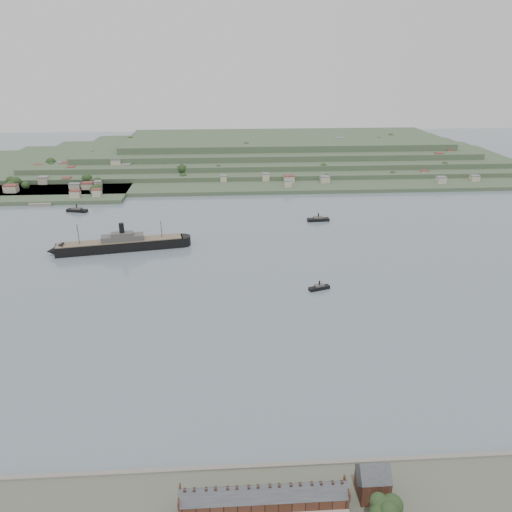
{
  "coord_description": "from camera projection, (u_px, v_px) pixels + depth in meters",
  "views": [
    {
      "loc": [
        -20.25,
        -288.6,
        143.47
      ],
      "look_at": [
        -0.04,
        30.0,
        11.8
      ],
      "focal_mm": 35.0,
      "sensor_mm": 36.0,
      "label": 1
    }
  ],
  "objects": [
    {
      "name": "ground",
      "position": [
        259.0,
        290.0,
        322.15
      ],
      "size": [
        1400.0,
        1400.0,
        0.0
      ],
      "primitive_type": "plane",
      "color": "slate",
      "rests_on": "ground"
    },
    {
      "name": "terrace_row",
      "position": [
        264.0,
        499.0,
        163.94
      ],
      "size": [
        55.6,
        9.8,
        11.07
      ],
      "color": "#412317",
      "rests_on": "ground"
    },
    {
      "name": "gabled_building",
      "position": [
        373.0,
        481.0,
        169.34
      ],
      "size": [
        10.4,
        10.18,
        14.09
      ],
      "color": "#412317",
      "rests_on": "ground"
    },
    {
      "name": "far_peninsula",
      "position": [
        260.0,
        155.0,
        681.93
      ],
      "size": [
        760.0,
        309.0,
        30.0
      ],
      "color": "#3A4E34",
      "rests_on": "ground"
    },
    {
      "name": "steamship",
      "position": [
        117.0,
        245.0,
        385.14
      ],
      "size": [
        108.11,
        30.04,
        26.06
      ],
      "color": "black",
      "rests_on": "ground"
    },
    {
      "name": "tugboat",
      "position": [
        319.0,
        287.0,
        322.81
      ],
      "size": [
        14.56,
        8.02,
        6.34
      ],
      "color": "black",
      "rests_on": "ground"
    },
    {
      "name": "ferry_west",
      "position": [
        77.0,
        210.0,
        478.57
      ],
      "size": [
        20.85,
        10.14,
        7.54
      ],
      "color": "black",
      "rests_on": "ground"
    },
    {
      "name": "ferry_east",
      "position": [
        318.0,
        219.0,
        452.74
      ],
      "size": [
        20.23,
        6.94,
        7.46
      ],
      "color": "black",
      "rests_on": "ground"
    },
    {
      "name": "fig_tree",
      "position": [
        386.0,
        510.0,
        156.51
      ],
      "size": [
        11.5,
        9.96,
        12.83
      ],
      "color": "#3F2D1D",
      "rests_on": "ground"
    }
  ]
}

